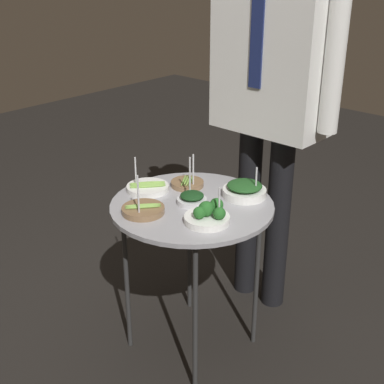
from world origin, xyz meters
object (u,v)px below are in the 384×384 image
(bowl_broccoli_front_left, at_px, (208,215))
(bowl_asparagus_center, at_px, (148,188))
(serving_cart, at_px, (192,215))
(bowl_spinach_front_center, at_px, (191,198))
(bowl_spinach_front_right, at_px, (244,190))
(bowl_asparagus_far_rim, at_px, (143,210))
(bowl_asparagus_near_rim, at_px, (187,183))
(waiter_figure, at_px, (271,75))

(bowl_broccoli_front_left, distance_m, bowl_asparagus_center, 0.37)
(serving_cart, xyz_separation_m, bowl_spinach_front_center, (-0.00, 0.00, 0.07))
(bowl_spinach_front_right, bearing_deg, bowl_spinach_front_center, -120.00)
(bowl_spinach_front_center, relative_size, bowl_spinach_front_right, 1.02)
(bowl_asparagus_far_rim, bearing_deg, bowl_asparagus_near_rim, 99.23)
(bowl_asparagus_far_rim, xyz_separation_m, bowl_broccoli_front_left, (0.23, 0.11, 0.02))
(bowl_asparagus_far_rim, xyz_separation_m, bowl_asparagus_center, (-0.14, 0.15, -0.00))
(bowl_spinach_front_center, relative_size, bowl_asparagus_near_rim, 1.19)
(bowl_asparagus_far_rim, height_order, bowl_broccoli_front_left, bowl_asparagus_far_rim)
(bowl_spinach_front_right, relative_size, bowl_broccoli_front_left, 1.05)
(serving_cart, bearing_deg, bowl_asparagus_center, -172.10)
(bowl_spinach_front_right, bearing_deg, bowl_asparagus_near_rim, -161.35)
(waiter_figure, bearing_deg, serving_cart, -89.67)
(bowl_asparagus_near_rim, height_order, bowl_broccoli_front_left, bowl_asparagus_near_rim)
(bowl_spinach_front_center, bearing_deg, bowl_spinach_front_right, 60.00)
(bowl_asparagus_center, height_order, waiter_figure, waiter_figure)
(bowl_asparagus_far_rim, relative_size, waiter_figure, 0.10)
(bowl_asparagus_near_rim, xyz_separation_m, bowl_asparagus_far_rim, (0.05, -0.30, 0.00))
(bowl_spinach_front_center, xyz_separation_m, bowl_asparagus_far_rim, (-0.08, -0.19, -0.01))
(bowl_asparagus_near_rim, xyz_separation_m, bowl_broccoli_front_left, (0.28, -0.19, 0.02))
(bowl_asparagus_near_rim, bearing_deg, bowl_asparagus_far_rim, -80.77)
(bowl_asparagus_near_rim, distance_m, bowl_spinach_front_right, 0.25)
(bowl_asparagus_near_rim, xyz_separation_m, bowl_asparagus_center, (-0.09, -0.14, 0.00))
(bowl_asparagus_near_rim, bearing_deg, bowl_spinach_front_right, 18.65)
(bowl_broccoli_front_left, height_order, bowl_asparagus_center, bowl_broccoli_front_left)
(bowl_asparagus_far_rim, distance_m, bowl_asparagus_center, 0.21)
(bowl_broccoli_front_left, relative_size, bowl_asparagus_center, 0.96)
(serving_cart, distance_m, bowl_broccoli_front_left, 0.19)
(bowl_asparagus_center, bearing_deg, serving_cart, 7.90)
(bowl_spinach_front_right, bearing_deg, bowl_asparagus_far_rim, -116.73)
(bowl_asparagus_center, bearing_deg, bowl_broccoli_front_left, -6.86)
(bowl_asparagus_far_rim, distance_m, bowl_spinach_front_right, 0.43)
(serving_cart, distance_m, bowl_asparagus_far_rim, 0.21)
(bowl_broccoli_front_left, xyz_separation_m, bowl_asparagus_center, (-0.37, 0.04, -0.02))
(bowl_spinach_front_right, relative_size, bowl_asparagus_center, 1.01)
(bowl_spinach_front_right, height_order, waiter_figure, waiter_figure)
(bowl_asparagus_far_rim, distance_m, waiter_figure, 0.81)
(bowl_spinach_front_center, xyz_separation_m, bowl_asparagus_center, (-0.22, -0.03, -0.01))
(bowl_asparagus_near_rim, height_order, bowl_asparagus_center, bowl_asparagus_near_rim)
(serving_cart, height_order, bowl_spinach_front_right, bowl_spinach_front_right)
(waiter_figure, bearing_deg, bowl_asparagus_far_rim, -96.58)
(bowl_asparagus_far_rim, relative_size, bowl_spinach_front_right, 0.97)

